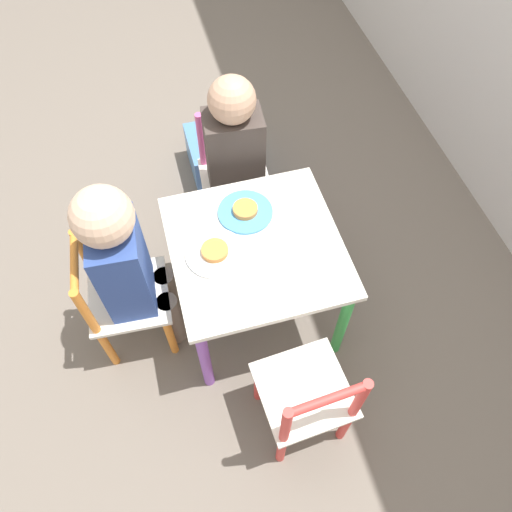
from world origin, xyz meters
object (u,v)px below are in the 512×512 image
child_front (126,261)px  storage_bin (221,153)px  chair_pink (234,177)px  chair_red (307,399)px  child_left (235,153)px  plate_front (215,252)px  kids_table (256,257)px  chair_orange (122,299)px  plate_left (245,211)px

child_front → storage_bin: bearing=-27.5°
chair_pink → chair_red: (0.90, -0.01, 0.00)m
chair_pink → storage_bin: bearing=93.2°
child_left → plate_front: size_ratio=3.99×
chair_red → child_front: bearing=-52.2°
chair_red → plate_front: chair_red is taller
kids_table → chair_pink: size_ratio=1.05×
kids_table → chair_orange: size_ratio=1.05×
chair_pink → plate_front: chair_pink is taller
chair_pink → plate_left: 0.38m
chair_orange → chair_pink: 0.65m
kids_table → child_left: child_left is taller
kids_table → storage_bin: 0.80m
child_left → storage_bin: 0.50m
chair_orange → storage_bin: size_ratio=1.81×
chair_pink → chair_red: size_ratio=1.00×
child_left → plate_front: (0.39, -0.16, 0.00)m
chair_pink → child_left: 0.20m
plate_left → child_front: bearing=-74.9°
child_front → plate_left: size_ratio=4.27×
kids_table → chair_pink: (-0.45, 0.04, -0.11)m
chair_pink → plate_left: size_ratio=2.83×
chair_orange → kids_table: bearing=-90.0°
chair_orange → chair_pink: same height
chair_orange → chair_pink: bearing=-45.5°
chair_pink → storage_bin: (-0.30, 0.01, -0.16)m
kids_table → storage_bin: size_ratio=1.90×
child_front → child_left: child_front is taller
chair_orange → chair_pink: size_ratio=1.00×
kids_table → plate_left: size_ratio=2.97×
plate_front → storage_bin: (-0.75, 0.17, -0.35)m
kids_table → plate_front: plate_front is taller
chair_pink → chair_red: 0.90m
chair_red → child_left: 0.86m
child_front → plate_front: (0.02, 0.26, -0.02)m
plate_left → chair_orange: bearing=-77.2°
kids_table → storage_bin: (-0.75, 0.04, -0.27)m
plate_left → storage_bin: plate_left is taller
plate_front → plate_left: size_ratio=1.03×
kids_table → chair_red: (0.45, 0.03, -0.11)m
chair_orange → child_left: child_left is taller
chair_orange → plate_left: 0.50m
chair_orange → child_front: child_front is taller
child_front → child_left: size_ratio=1.04×
plate_front → chair_pink: bearing=159.8°
chair_red → plate_left: (-0.58, -0.03, 0.19)m
kids_table → child_front: size_ratio=0.70×
child_front → storage_bin: size_ratio=2.74×
kids_table → child_left: bearing=175.4°
child_front → plate_front: child_front is taller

